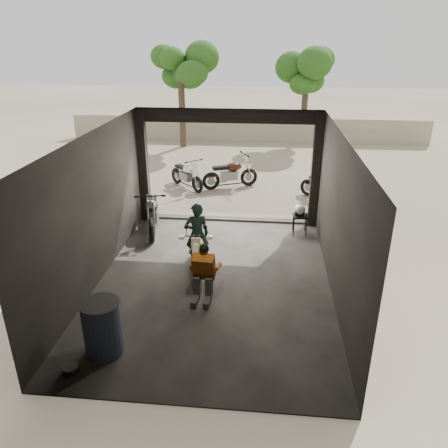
% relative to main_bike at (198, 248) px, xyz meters
% --- Properties ---
extents(ground, '(80.00, 80.00, 0.00)m').
position_rel_main_bike_xyz_m(ground, '(0.44, -0.58, -0.54)').
color(ground, '#7A6D56').
rests_on(ground, ground).
extents(garage, '(7.00, 7.13, 3.20)m').
position_rel_main_bike_xyz_m(garage, '(0.44, -0.03, 0.74)').
color(garage, '#2D2B28').
rests_on(garage, ground).
extents(boundary_wall, '(18.00, 0.30, 1.20)m').
position_rel_main_bike_xyz_m(boundary_wall, '(0.44, 13.42, 0.06)').
color(boundary_wall, gray).
rests_on(boundary_wall, ground).
extents(tree_left, '(2.20, 2.20, 5.60)m').
position_rel_main_bike_xyz_m(tree_left, '(-2.56, 11.92, 3.45)').
color(tree_left, '#382B1E').
rests_on(tree_left, ground).
extents(tree_right, '(2.20, 2.20, 5.00)m').
position_rel_main_bike_xyz_m(tree_right, '(3.24, 13.42, 3.02)').
color(tree_right, '#382B1E').
rests_on(tree_right, ground).
extents(main_bike, '(0.81, 1.66, 1.07)m').
position_rel_main_bike_xyz_m(main_bike, '(0.00, 0.00, 0.00)').
color(main_bike, beige).
rests_on(main_bike, ground).
extents(left_bike, '(1.11, 1.91, 1.22)m').
position_rel_main_bike_xyz_m(left_bike, '(-1.56, 2.01, 0.07)').
color(left_bike, black).
rests_on(left_bike, ground).
extents(outside_bike_a, '(1.62, 1.63, 1.10)m').
position_rel_main_bike_xyz_m(outside_bike_a, '(-1.29, 5.72, 0.01)').
color(outside_bike_a, black).
rests_on(outside_bike_a, ground).
extents(outside_bike_b, '(1.92, 1.40, 1.20)m').
position_rel_main_bike_xyz_m(outside_bike_b, '(0.24, 5.90, 0.06)').
color(outside_bike_b, '#3A180E').
rests_on(outside_bike_b, ground).
extents(outside_bike_c, '(1.67, 1.46, 1.08)m').
position_rel_main_bike_xyz_m(outside_bike_c, '(3.41, 4.96, 0.00)').
color(outside_bike_c, black).
rests_on(outside_bike_c, ground).
extents(rider, '(0.63, 0.50, 1.52)m').
position_rel_main_bike_xyz_m(rider, '(-0.05, 0.26, 0.22)').
color(rider, black).
rests_on(rider, ground).
extents(mechanic, '(0.63, 0.82, 1.14)m').
position_rel_main_bike_xyz_m(mechanic, '(0.30, -1.28, 0.03)').
color(mechanic, '#B65F18').
rests_on(mechanic, ground).
extents(stool, '(0.40, 0.40, 0.55)m').
position_rel_main_bike_xyz_m(stool, '(2.44, 2.17, -0.06)').
color(stool, black).
rests_on(stool, ground).
extents(helmet, '(0.35, 0.37, 0.29)m').
position_rel_main_bike_xyz_m(helmet, '(2.41, 2.19, 0.16)').
color(helmet, silver).
rests_on(helmet, stool).
extents(oil_drum, '(0.65, 0.65, 0.99)m').
position_rel_main_bike_xyz_m(oil_drum, '(-1.13, -3.04, -0.04)').
color(oil_drum, '#3D4A67').
rests_on(oil_drum, ground).
extents(sign_post, '(0.80, 0.08, 2.40)m').
position_rel_main_bike_xyz_m(sign_post, '(3.47, 4.00, 1.09)').
color(sign_post, black).
rests_on(sign_post, ground).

